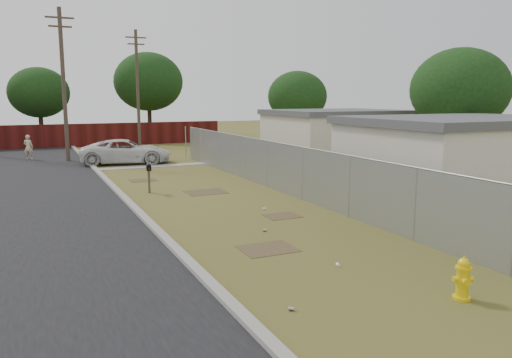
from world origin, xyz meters
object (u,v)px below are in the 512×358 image
pickup_truck (126,151)px  mailbox (149,170)px  fire_hydrant (463,279)px  pedestrian (28,147)px

pickup_truck → mailbox: bearing=-172.9°
fire_hydrant → pickup_truck: (-2.18, 22.83, 0.31)m
pedestrian → mailbox: bearing=131.7°
mailbox → pedestrian: size_ratio=0.77×
fire_hydrant → mailbox: 13.62m
pedestrian → pickup_truck: bearing=163.8°
fire_hydrant → pedestrian: bearing=105.0°
fire_hydrant → mailbox: size_ratio=0.72×
fire_hydrant → pedestrian: size_ratio=0.55×
mailbox → pickup_truck: pickup_truck is taller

